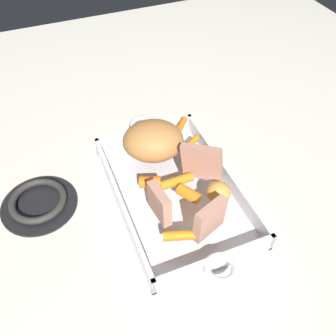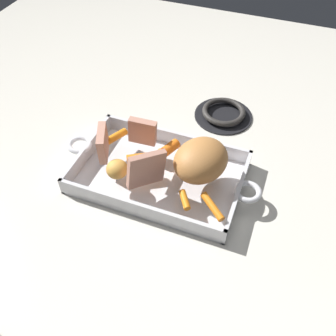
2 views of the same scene
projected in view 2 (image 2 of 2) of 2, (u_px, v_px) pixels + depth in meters
ground_plane at (159, 178)px, 0.86m from camera, size 1.77×1.77×0.00m
roasting_dish at (159, 174)px, 0.85m from camera, size 0.46×0.24×0.04m
pork_roast at (201, 160)px, 0.79m from camera, size 0.14×0.16×0.08m
roast_slice_thin at (146, 169)px, 0.77m from camera, size 0.07×0.08×0.09m
roast_slice_outer at (142, 132)px, 0.86m from camera, size 0.07×0.02×0.07m
roast_slice_thick at (103, 143)px, 0.83m from camera, size 0.04×0.07×0.07m
baby_carrot_center_right at (137, 159)px, 0.83m from camera, size 0.05×0.04×0.02m
baby_carrot_northwest at (155, 162)px, 0.82m from camera, size 0.02×0.07×0.02m
baby_carrot_northeast at (170, 148)px, 0.85m from camera, size 0.04×0.05×0.02m
baby_carrot_southwest at (116, 137)px, 0.88m from camera, size 0.04×0.06×0.02m
baby_carrot_short at (212, 207)px, 0.74m from camera, size 0.06×0.06×0.02m
baby_carrot_center_left at (185, 200)px, 0.76m from camera, size 0.04×0.05×0.02m
potato_golden_small at (117, 169)px, 0.80m from camera, size 0.05×0.06×0.04m
stove_burner_rear at (223, 113)px, 1.01m from camera, size 0.16×0.16×0.02m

